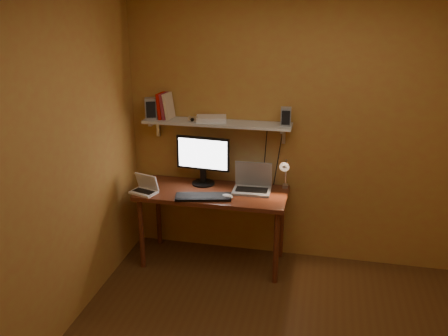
% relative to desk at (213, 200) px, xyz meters
% --- Properties ---
extents(room, '(3.44, 3.24, 2.64)m').
position_rel_desk_xyz_m(room, '(0.82, -1.28, 0.64)').
color(room, '#523115').
rests_on(room, ground).
extents(desk, '(1.40, 0.60, 0.75)m').
position_rel_desk_xyz_m(desk, '(0.00, 0.00, 0.00)').
color(desk, maroon).
rests_on(desk, ground).
extents(wall_shelf, '(1.40, 0.25, 0.21)m').
position_rel_desk_xyz_m(wall_shelf, '(0.00, 0.19, 0.69)').
color(wall_shelf, silver).
rests_on(wall_shelf, room).
extents(monitor, '(0.53, 0.24, 0.47)m').
position_rel_desk_xyz_m(monitor, '(-0.13, 0.16, 0.35)').
color(monitor, black).
rests_on(monitor, desk).
extents(laptop, '(0.35, 0.26, 0.26)m').
position_rel_desk_xyz_m(laptop, '(0.36, 0.11, 0.16)').
color(laptop, gray).
rests_on(laptop, desk).
extents(netbook, '(0.27, 0.23, 0.18)m').
position_rel_desk_xyz_m(netbook, '(-0.61, -0.16, 0.14)').
color(netbook, white).
rests_on(netbook, desk).
extents(keyboard, '(0.53, 0.27, 0.03)m').
position_rel_desk_xyz_m(keyboard, '(-0.04, -0.18, 0.10)').
color(keyboard, black).
rests_on(keyboard, desk).
extents(mouse, '(0.12, 0.09, 0.04)m').
position_rel_desk_xyz_m(mouse, '(0.17, -0.14, 0.11)').
color(mouse, white).
rests_on(mouse, desk).
extents(desk_lamp, '(0.09, 0.23, 0.38)m').
position_rel_desk_xyz_m(desk_lamp, '(0.66, 0.13, 0.29)').
color(desk_lamp, silver).
rests_on(desk_lamp, desk).
extents(speaker_left, '(0.14, 0.14, 0.20)m').
position_rel_desk_xyz_m(speaker_left, '(-0.64, 0.18, 0.81)').
color(speaker_left, gray).
rests_on(speaker_left, wall_shelf).
extents(speaker_right, '(0.10, 0.10, 0.16)m').
position_rel_desk_xyz_m(speaker_right, '(0.64, 0.19, 0.79)').
color(speaker_right, gray).
rests_on(speaker_right, wall_shelf).
extents(books, '(0.14, 0.17, 0.25)m').
position_rel_desk_xyz_m(books, '(-0.51, 0.22, 0.83)').
color(books, '#C20C00').
rests_on(books, wall_shelf).
extents(shelf_camera, '(0.09, 0.05, 0.05)m').
position_rel_desk_xyz_m(shelf_camera, '(-0.21, 0.13, 0.74)').
color(shelf_camera, silver).
rests_on(shelf_camera, wall_shelf).
extents(router, '(0.31, 0.24, 0.05)m').
position_rel_desk_xyz_m(router, '(-0.05, 0.20, 0.73)').
color(router, white).
rests_on(router, wall_shelf).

